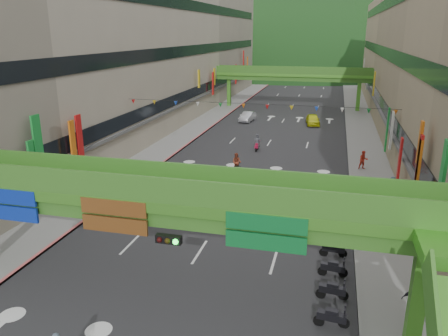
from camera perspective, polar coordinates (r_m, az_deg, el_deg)
road_slab at (r=62.20m, az=7.30°, el=5.45°), size 18.00×140.00×0.02m
sidewalk_left at (r=64.39m, az=-2.51°, el=6.04°), size 4.00×140.00×0.15m
sidewalk_right at (r=61.88m, az=17.48°, el=4.79°), size 4.00×140.00×0.15m
curb_left at (r=63.88m, az=-0.86°, el=5.98°), size 0.20×140.00×0.18m
curb_right at (r=61.79m, az=15.72°, el=4.94°), size 0.20×140.00×0.18m
building_row_left at (r=65.96m, az=-9.45°, el=14.32°), size 12.80×95.00×19.00m
building_row_right at (r=61.67m, az=25.83°, el=12.69°), size 12.80×95.00×19.00m
overpass_near at (r=18.61m, az=-6.82°, el=-6.43°), size 28.00×12.27×7.10m
overpass_far at (r=76.16m, az=8.91°, el=11.66°), size 28.00×2.20×7.10m
hill_left at (r=172.37m, az=6.96°, el=13.00°), size 168.00×140.00×112.00m
hill_right at (r=191.71m, az=20.01°, el=12.54°), size 208.00×176.00×128.00m
bunting_string at (r=41.65m, az=4.10°, el=8.02°), size 26.00×0.36×0.47m
scooter_rider_mid at (r=40.12m, az=1.67°, el=0.55°), size 0.91×1.60×2.10m
scooter_rider_left at (r=35.24m, az=-11.35°, el=-2.19°), size 1.12×1.60×2.16m
scooter_rider_far at (r=48.71m, az=4.35°, el=3.37°), size 0.76×1.60×1.91m
parked_scooter_row at (r=24.84m, az=14.06°, el=-12.50°), size 1.60×9.38×1.08m
car_silver at (r=65.02m, az=3.13°, el=6.71°), size 2.03×4.44×1.41m
car_yellow at (r=63.71m, az=11.52°, el=6.21°), size 2.38×4.65×1.52m
pedestrian_red at (r=43.57m, az=17.73°, el=0.81°), size 1.03×0.91×1.79m
pedestrian_dark at (r=22.27m, az=23.49°, el=-16.11°), size 1.17×0.81×1.84m
pedestrian_blue at (r=37.39m, az=21.11°, el=-2.43°), size 0.85×0.75×1.54m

